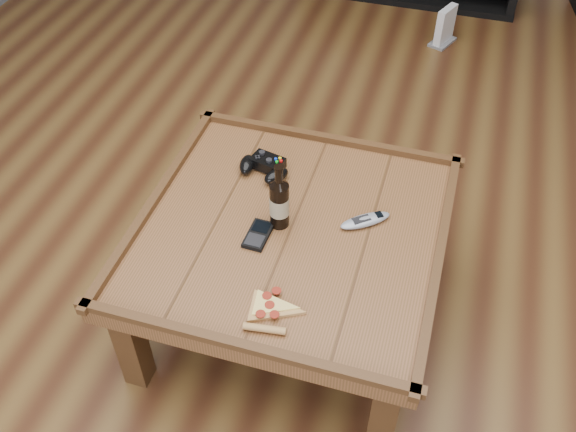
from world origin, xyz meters
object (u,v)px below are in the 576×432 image
(coffee_table, at_px, (291,240))
(remote_control, at_px, (365,220))
(beer_bottle, at_px, (279,202))
(smartphone, at_px, (258,235))
(game_controller, at_px, (264,167))
(game_console, at_px, (445,27))
(pizza_slice, at_px, (269,310))

(coffee_table, xyz_separation_m, remote_control, (0.23, 0.09, 0.07))
(beer_bottle, xyz_separation_m, remote_control, (0.27, 0.08, -0.09))
(coffee_table, distance_m, smartphone, 0.13)
(coffee_table, distance_m, beer_bottle, 0.17)
(smartphone, bearing_deg, game_controller, 106.98)
(coffee_table, distance_m, game_console, 2.19)
(beer_bottle, relative_size, pizza_slice, 1.05)
(pizza_slice, relative_size, remote_control, 1.35)
(coffee_table, bearing_deg, beer_bottle, 166.28)
(beer_bottle, xyz_separation_m, pizza_slice, (0.08, -0.35, -0.09))
(coffee_table, bearing_deg, remote_control, 22.19)
(beer_bottle, bearing_deg, game_controller, 119.35)
(beer_bottle, bearing_deg, coffee_table, -13.72)
(coffee_table, bearing_deg, pizza_slice, -84.22)
(remote_control, bearing_deg, beer_bottle, -110.29)
(game_controller, xyz_separation_m, game_console, (0.48, 1.91, -0.37))
(remote_control, bearing_deg, pizza_slice, -61.33)
(beer_bottle, bearing_deg, pizza_slice, -77.68)
(beer_bottle, relative_size, smartphone, 1.90)
(coffee_table, height_order, game_controller, game_controller)
(coffee_table, xyz_separation_m, game_console, (0.31, 2.15, -0.29))
(remote_control, bearing_deg, game_console, 140.58)
(beer_bottle, relative_size, game_console, 1.11)
(beer_bottle, distance_m, game_controller, 0.27)
(beer_bottle, relative_size, remote_control, 1.41)
(smartphone, bearing_deg, coffee_table, 38.55)
(pizza_slice, bearing_deg, game_console, 76.12)
(coffee_table, relative_size, beer_bottle, 4.14)
(beer_bottle, height_order, remote_control, beer_bottle)
(game_controller, distance_m, smartphone, 0.32)
(coffee_table, relative_size, game_controller, 5.07)
(remote_control, bearing_deg, smartphone, -100.71)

